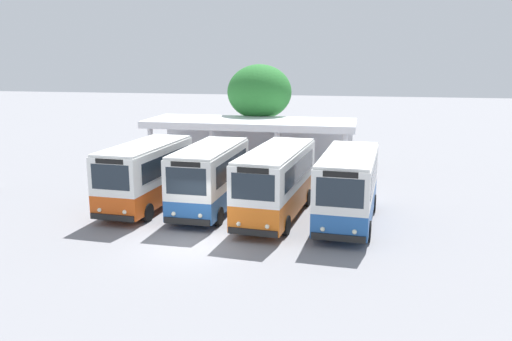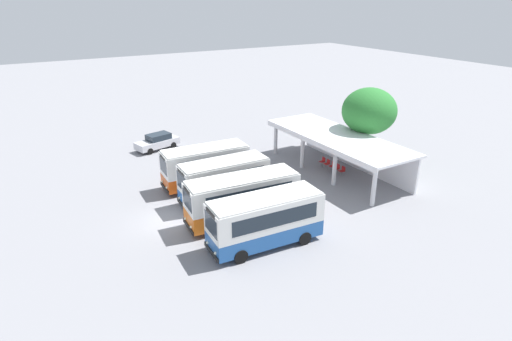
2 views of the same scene
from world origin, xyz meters
name	(u,v)px [view 1 (image 1 of 2)]	position (x,y,z in m)	size (l,w,h in m)	color
ground_plane	(191,245)	(0.00, 0.00, 0.00)	(180.00, 180.00, 0.00)	gray
city_bus_nearest_orange	(146,173)	(-4.04, 4.94, 1.86)	(2.74, 7.25, 3.38)	black
city_bus_second_in_row	(210,176)	(-0.59, 4.95, 1.86)	(2.56, 6.96, 3.37)	black
city_bus_middle_cream	(276,180)	(2.86, 4.64, 1.88)	(2.96, 8.15, 3.41)	black
city_bus_fourth_amber	(348,185)	(6.31, 4.36, 1.87)	(2.81, 7.51, 3.40)	black
terminal_canopy	(252,130)	(-0.98, 16.98, 2.61)	(14.80, 5.24, 3.40)	silver
waiting_chair_end_by_column	(229,159)	(-2.55, 16.20, 0.52)	(0.46, 0.46, 0.86)	slate
waiting_chair_second_from_end	(238,159)	(-1.87, 16.20, 0.52)	(0.46, 0.46, 0.86)	slate
waiting_chair_middle_seat	(247,160)	(-1.20, 16.24, 0.52)	(0.46, 0.46, 0.86)	slate
waiting_chair_fourth_seat	(256,160)	(-0.52, 16.21, 0.52)	(0.46, 0.46, 0.86)	slate
waiting_chair_fifth_seat	(266,160)	(0.16, 16.24, 0.52)	(0.46, 0.46, 0.86)	slate
roadside_tree_behind_canopy	(259,92)	(-1.05, 20.02, 5.12)	(4.95, 4.95, 7.23)	brown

